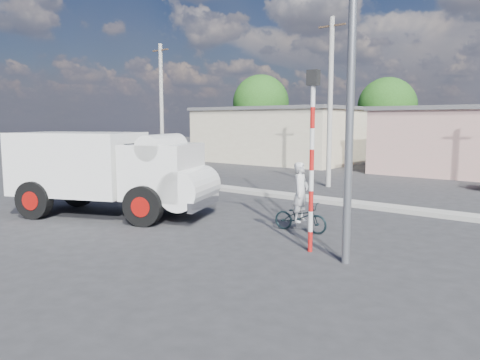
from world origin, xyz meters
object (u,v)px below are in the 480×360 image
Objects in this scene: bicycle at (300,217)px; traffic_pole at (312,145)px; cyclist at (301,202)px; streetlight at (345,37)px; truck at (112,170)px.

bicycle is 0.38× the size of traffic_pole.
streetlight reaches higher than cyclist.
cyclist is (0.00, 0.00, 0.43)m from bicycle.
bicycle is (6.14, 1.97, -1.12)m from truck.
truck is 0.80× the size of streetlight.
bicycle is 0.18× the size of streetlight.
bicycle is at bearing 139.20° from streetlight.
cyclist reaches higher than bicycle.
truck is 1.64× the size of traffic_pole.
bicycle is at bearing 128.46° from traffic_pole.
bicycle is at bearing -0.00° from cyclist.
streetlight is at bearing -135.98° from cyclist.
traffic_pole is (1.29, -1.62, 2.16)m from bicycle.
traffic_pole is at bearing -146.72° from cyclist.
traffic_pole is (1.29, -1.62, 1.74)m from cyclist.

